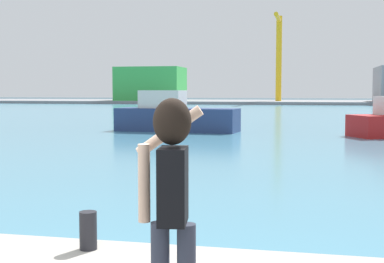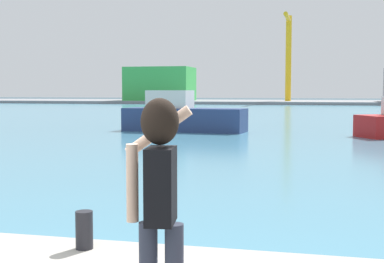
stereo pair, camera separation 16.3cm
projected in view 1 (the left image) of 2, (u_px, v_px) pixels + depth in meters
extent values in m
plane|color=#334751|center=(286.00, 114.00, 53.15)|extent=(220.00, 220.00, 0.00)
cube|color=teal|center=(286.00, 113.00, 55.10)|extent=(140.00, 100.00, 0.02)
cube|color=gray|center=(295.00, 102.00, 94.05)|extent=(140.00, 20.00, 0.50)
cube|color=black|center=(173.00, 186.00, 3.88)|extent=(0.25, 0.36, 0.56)
sphere|color=#E0B293|center=(173.00, 123.00, 3.85)|extent=(0.22, 0.22, 0.22)
ellipsoid|color=black|center=(172.00, 122.00, 3.83)|extent=(0.28, 0.26, 0.34)
cylinder|color=#E0B293|center=(144.00, 183.00, 3.93)|extent=(0.09, 0.09, 0.58)
cylinder|color=#E0B293|center=(170.00, 131.00, 4.08)|extent=(0.53, 0.16, 0.40)
cube|color=black|center=(171.00, 109.00, 4.18)|extent=(0.02, 0.07, 0.14)
cylinder|color=black|center=(88.00, 231.00, 6.01)|extent=(0.20, 0.20, 0.43)
cube|color=navy|center=(177.00, 120.00, 29.91)|extent=(7.05, 2.67, 1.30)
cube|color=silver|center=(163.00, 99.00, 30.08)|extent=(2.55, 1.73, 1.00)
cube|color=green|center=(151.00, 84.00, 97.17)|extent=(11.76, 8.01, 6.03)
cylinder|color=yellow|center=(279.00, 59.00, 91.68)|extent=(1.00, 1.00, 14.56)
cylinder|color=yellow|center=(278.00, 17.00, 87.14)|extent=(0.77, 8.32, 0.70)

